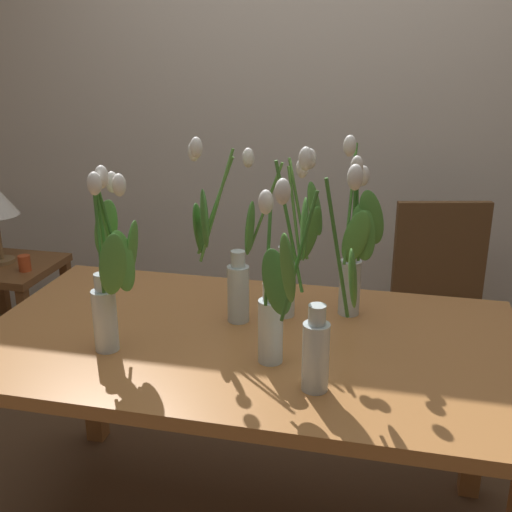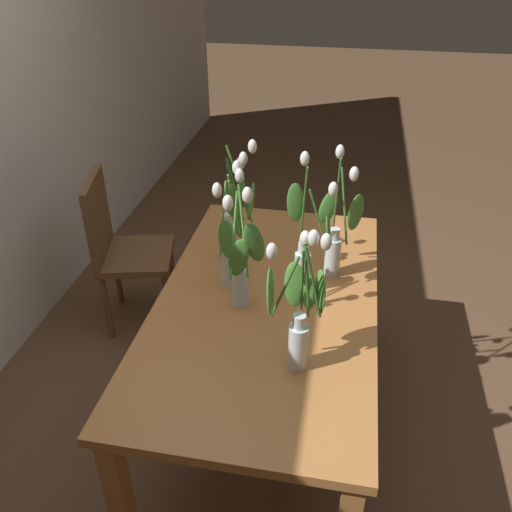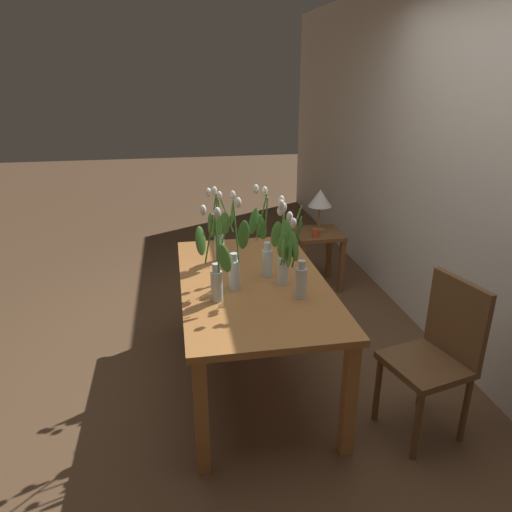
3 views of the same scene
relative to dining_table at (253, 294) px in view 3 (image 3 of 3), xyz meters
name	(u,v)px [view 3 (image 3 of 3)]	position (x,y,z in m)	size (l,w,h in m)	color
ground_plane	(253,379)	(0.00, 0.00, -0.65)	(18.00, 18.00, 0.00)	brown
room_wall_rear	(489,176)	(0.00, 1.52, 0.70)	(9.00, 0.10, 2.70)	silver
dining_table	(253,294)	(0.00, 0.00, 0.00)	(1.60, 0.90, 0.74)	#B7753D
tulip_vase_0	(264,247)	(-0.08, 0.09, 0.28)	(0.18, 0.16, 0.58)	silver
tulip_vase_1	(283,253)	(0.09, 0.17, 0.30)	(0.26, 0.11, 0.54)	silver
tulip_vase_2	(233,262)	(0.12, -0.14, 0.28)	(0.13, 0.21, 0.59)	silver
tulip_vase_3	(215,271)	(0.24, -0.26, 0.28)	(0.20, 0.21, 0.57)	silver
tulip_vase_4	(296,266)	(0.29, 0.20, 0.30)	(0.15, 0.17, 0.59)	silver
tulip_vase_5	(220,232)	(-0.34, -0.16, 0.31)	(0.19, 0.20, 0.54)	silver
dining_chair	(438,350)	(0.63, 0.94, -0.12)	(0.48, 0.48, 0.93)	brown
side_table	(317,244)	(-1.40, 0.86, -0.22)	(0.44, 0.44, 0.55)	brown
table_lamp	(320,199)	(-1.44, 0.88, 0.21)	(0.22, 0.22, 0.40)	olive
pillar_candle	(316,233)	(-1.27, 0.80, -0.06)	(0.06, 0.06, 0.07)	#CC4C23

